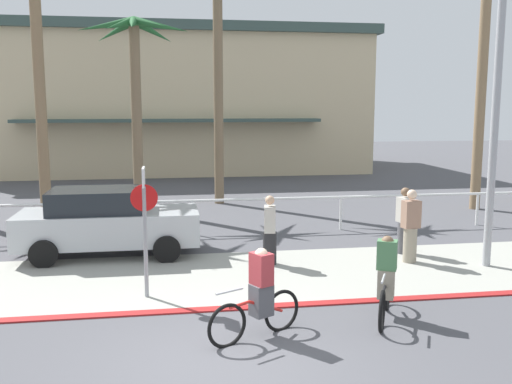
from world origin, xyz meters
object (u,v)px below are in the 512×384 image
object	(u,v)px
stop_sign_bike_lane	(145,213)
palm_tree_5	(217,27)
palm_tree_4	(135,63)
pedestrian_2	(270,233)
car_silver_1	(107,221)
palm_tree_3	(36,22)
pedestrian_0	(404,223)
pedestrian_1	(411,229)
streetlight_curb	(504,80)
palm_tree_6	(487,6)
cyclist_red_0	(259,295)
cyclist_black_1	(386,280)

from	to	relation	value
stop_sign_bike_lane	palm_tree_5	xyz separation A→B (m)	(2.41, 10.78, 4.93)
palm_tree_4	pedestrian_2	size ratio (longest dim) A/B	4.07
car_silver_1	pedestrian_2	bearing A→B (deg)	-20.78
stop_sign_bike_lane	palm_tree_3	xyz separation A→B (m)	(-3.59, 8.72, 4.70)
palm_tree_4	pedestrian_0	size ratio (longest dim) A/B	3.96
car_silver_1	pedestrian_1	size ratio (longest dim) A/B	2.48
streetlight_curb	pedestrian_2	size ratio (longest dim) A/B	4.53
palm_tree_6	cyclist_red_0	size ratio (longest dim) A/B	6.07
streetlight_curb	pedestrian_0	bearing A→B (deg)	131.85
stop_sign_bike_lane	pedestrian_0	xyz separation A→B (m)	(6.32, 2.39, -0.89)
cyclist_red_0	pedestrian_0	size ratio (longest dim) A/B	0.96
palm_tree_3	streetlight_curb	bearing A→B (deg)	-34.97
pedestrian_1	palm_tree_6	bearing A→B (deg)	50.11
palm_tree_4	cyclist_red_0	world-z (taller)	palm_tree_4
stop_sign_bike_lane	palm_tree_6	xyz separation A→B (m)	(11.53, 8.04, 5.47)
streetlight_curb	palm_tree_5	bearing A→B (deg)	118.21
pedestrian_2	palm_tree_4	bearing A→B (deg)	113.81
pedestrian_2	stop_sign_bike_lane	bearing A→B (deg)	-145.45
cyclist_black_1	stop_sign_bike_lane	bearing A→B (deg)	157.65
stop_sign_bike_lane	cyclist_black_1	world-z (taller)	stop_sign_bike_lane
car_silver_1	cyclist_red_0	distance (m)	6.34
palm_tree_6	pedestrian_1	world-z (taller)	palm_tree_6
palm_tree_5	palm_tree_6	bearing A→B (deg)	-16.67
palm_tree_5	pedestrian_0	bearing A→B (deg)	-64.97
cyclist_red_0	cyclist_black_1	bearing A→B (deg)	11.91
palm_tree_6	pedestrian_2	world-z (taller)	palm_tree_6
car_silver_1	streetlight_curb	bearing A→B (deg)	-16.50
streetlight_curb	car_silver_1	size ratio (longest dim) A/B	1.70
car_silver_1	palm_tree_3	bearing A→B (deg)	115.28
palm_tree_3	pedestrian_2	bearing A→B (deg)	-46.80
palm_tree_6	pedestrian_1	bearing A→B (deg)	-129.89
stop_sign_bike_lane	pedestrian_1	size ratio (longest dim) A/B	1.45
cyclist_black_1	pedestrian_0	xyz separation A→B (m)	(2.11, 4.12, 0.09)
pedestrian_2	palm_tree_5	bearing A→B (deg)	92.49
palm_tree_4	pedestrian_1	size ratio (longest dim) A/B	3.81
stop_sign_bike_lane	palm_tree_6	bearing A→B (deg)	34.90
palm_tree_4	pedestrian_0	xyz separation A→B (m)	(6.89, -7.13, -4.41)
palm_tree_3	pedestrian_0	size ratio (longest dim) A/B	4.98
palm_tree_6	cyclist_black_1	xyz separation A→B (m)	(-7.32, -9.77, -6.46)
stop_sign_bike_lane	palm_tree_5	size ratio (longest dim) A/B	0.29
streetlight_curb	pedestrian_2	world-z (taller)	streetlight_curb
stop_sign_bike_lane	cyclist_black_1	xyz separation A→B (m)	(4.21, -1.73, -0.98)
stop_sign_bike_lane	pedestrian_0	world-z (taller)	stop_sign_bike_lane
palm_tree_6	pedestrian_0	distance (m)	9.98
pedestrian_1	pedestrian_2	world-z (taller)	pedestrian_1
palm_tree_4	pedestrian_0	world-z (taller)	palm_tree_4
stop_sign_bike_lane	pedestrian_1	distance (m)	6.39
pedestrian_1	stop_sign_bike_lane	bearing A→B (deg)	-165.48
palm_tree_4	pedestrian_0	bearing A→B (deg)	-46.02
palm_tree_3	palm_tree_5	xyz separation A→B (m)	(6.00, 2.06, 0.23)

